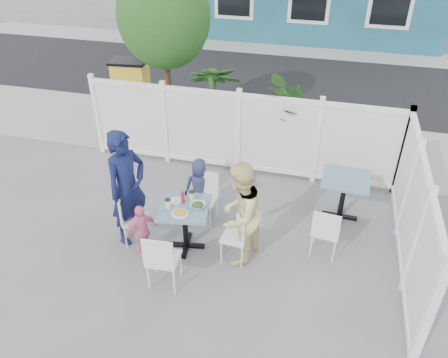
% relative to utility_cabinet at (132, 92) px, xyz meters
% --- Properties ---
extents(ground, '(80.00, 80.00, 0.00)m').
position_rel_utility_cabinet_xyz_m(ground, '(2.80, -4.00, -0.70)').
color(ground, slate).
extents(near_sidewalk, '(24.00, 2.60, 0.01)m').
position_rel_utility_cabinet_xyz_m(near_sidewalk, '(2.80, -0.20, -0.69)').
color(near_sidewalk, gray).
rests_on(near_sidewalk, ground).
extents(street, '(24.00, 5.00, 0.01)m').
position_rel_utility_cabinet_xyz_m(street, '(2.80, 3.50, -0.69)').
color(street, black).
rests_on(street, ground).
extents(far_sidewalk, '(24.00, 1.60, 0.01)m').
position_rel_utility_cabinet_xyz_m(far_sidewalk, '(2.80, 6.60, -0.69)').
color(far_sidewalk, gray).
rests_on(far_sidewalk, ground).
extents(fence_back, '(5.86, 0.08, 1.60)m').
position_rel_utility_cabinet_xyz_m(fence_back, '(2.90, -1.60, 0.09)').
color(fence_back, white).
rests_on(fence_back, ground).
extents(fence_right, '(0.08, 3.66, 1.60)m').
position_rel_utility_cabinet_xyz_m(fence_right, '(5.80, -3.40, 0.09)').
color(fence_right, white).
rests_on(fence_right, ground).
extents(tree, '(1.80, 1.62, 3.59)m').
position_rel_utility_cabinet_xyz_m(tree, '(1.20, -0.70, 1.90)').
color(tree, '#382316').
rests_on(tree, ground).
extents(utility_cabinet, '(0.80, 0.61, 1.39)m').
position_rel_utility_cabinet_xyz_m(utility_cabinet, '(0.00, 0.00, 0.00)').
color(utility_cabinet, gold).
rests_on(utility_cabinet, ground).
extents(potted_shrub_a, '(1.29, 1.29, 1.87)m').
position_rel_utility_cabinet_xyz_m(potted_shrub_a, '(2.28, -0.90, 0.24)').
color(potted_shrub_a, '#193F14').
rests_on(potted_shrub_a, ground).
extents(potted_shrub_b, '(1.44, 1.63, 1.74)m').
position_rel_utility_cabinet_xyz_m(potted_shrub_b, '(4.04, -1.00, 0.18)').
color(potted_shrub_b, '#193F14').
rests_on(potted_shrub_b, ground).
extents(main_table, '(0.83, 0.83, 0.76)m').
position_rel_utility_cabinet_xyz_m(main_table, '(2.65, -3.96, -0.11)').
color(main_table, slate).
rests_on(main_table, ground).
extents(spare_table, '(0.76, 0.76, 0.77)m').
position_rel_utility_cabinet_xyz_m(spare_table, '(4.89, -2.61, -0.10)').
color(spare_table, slate).
rests_on(spare_table, ground).
extents(chair_left, '(0.48, 0.49, 0.86)m').
position_rel_utility_cabinet_xyz_m(chair_left, '(1.80, -4.03, -0.20)').
color(chair_left, white).
rests_on(chair_left, ground).
extents(chair_right, '(0.40, 0.42, 0.84)m').
position_rel_utility_cabinet_xyz_m(chair_right, '(3.50, -4.01, -0.21)').
color(chair_right, white).
rests_on(chair_right, ground).
extents(chair_back, '(0.41, 0.40, 0.84)m').
position_rel_utility_cabinet_xyz_m(chair_back, '(2.73, -3.20, -0.20)').
color(chair_back, white).
rests_on(chair_back, ground).
extents(chair_near, '(0.44, 0.43, 0.91)m').
position_rel_utility_cabinet_xyz_m(chair_near, '(2.62, -4.81, -0.16)').
color(chair_near, white).
rests_on(chair_near, ground).
extents(chair_spare, '(0.42, 0.41, 0.85)m').
position_rel_utility_cabinet_xyz_m(chair_spare, '(4.67, -3.63, -0.20)').
color(chair_spare, white).
rests_on(chair_spare, ground).
extents(man, '(0.67, 0.79, 1.84)m').
position_rel_utility_cabinet_xyz_m(man, '(1.77, -3.94, 0.23)').
color(man, '#101740').
rests_on(man, ground).
extents(woman, '(0.77, 0.90, 1.60)m').
position_rel_utility_cabinet_xyz_m(woman, '(3.48, -3.98, 0.10)').
color(woman, yellow).
rests_on(woman, ground).
extents(boy, '(0.58, 0.48, 1.01)m').
position_rel_utility_cabinet_xyz_m(boy, '(2.60, -3.06, -0.19)').
color(boy, navy).
rests_on(boy, ground).
extents(toddler, '(0.49, 0.56, 0.90)m').
position_rel_utility_cabinet_xyz_m(toddler, '(2.10, -4.30, -0.25)').
color(toddler, pink).
rests_on(toddler, ground).
extents(plate_main, '(0.24, 0.24, 0.01)m').
position_rel_utility_cabinet_xyz_m(plate_main, '(2.65, -4.13, 0.07)').
color(plate_main, white).
rests_on(plate_main, main_table).
extents(plate_side, '(0.20, 0.20, 0.01)m').
position_rel_utility_cabinet_xyz_m(plate_side, '(2.49, -3.87, 0.07)').
color(plate_side, white).
rests_on(plate_side, main_table).
extents(salad_bowl, '(0.22, 0.22, 0.05)m').
position_rel_utility_cabinet_xyz_m(salad_bowl, '(2.85, -3.92, 0.09)').
color(salad_bowl, white).
rests_on(salad_bowl, main_table).
extents(coffee_cup_a, '(0.08, 0.08, 0.13)m').
position_rel_utility_cabinet_xyz_m(coffee_cup_a, '(2.44, -4.03, 0.13)').
color(coffee_cup_a, beige).
rests_on(coffee_cup_a, main_table).
extents(coffee_cup_b, '(0.09, 0.09, 0.13)m').
position_rel_utility_cabinet_xyz_m(coffee_cup_b, '(2.71, -3.76, 0.13)').
color(coffee_cup_b, beige).
rests_on(coffee_cup_b, main_table).
extents(ketchup_bottle, '(0.06, 0.06, 0.18)m').
position_rel_utility_cabinet_xyz_m(ketchup_bottle, '(2.60, -3.87, 0.16)').
color(ketchup_bottle, red).
rests_on(ketchup_bottle, main_table).
extents(salt_shaker, '(0.03, 0.03, 0.06)m').
position_rel_utility_cabinet_xyz_m(salt_shaker, '(2.54, -3.72, 0.10)').
color(salt_shaker, white).
rests_on(salt_shaker, main_table).
extents(pepper_shaker, '(0.03, 0.03, 0.06)m').
position_rel_utility_cabinet_xyz_m(pepper_shaker, '(2.58, -3.67, 0.10)').
color(pepper_shaker, black).
rests_on(pepper_shaker, main_table).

